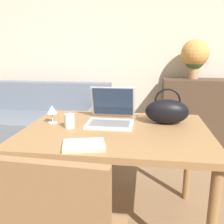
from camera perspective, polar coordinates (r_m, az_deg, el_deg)
wall_back at (r=3.77m, az=4.59°, el=15.30°), size 10.00×0.06×2.70m
dining_table at (r=1.75m, az=0.89°, el=-6.62°), size 1.27×0.92×0.75m
couch at (r=3.54m, az=-16.45°, el=-2.74°), size 1.90×0.92×0.82m
sideboard at (r=3.62m, az=19.66°, el=0.06°), size 1.05×0.40×0.89m
laptop at (r=1.86m, az=-0.14°, el=-0.27°), size 0.34×0.35×0.26m
drinking_glass at (r=1.75m, az=-9.69°, el=-2.04°), size 0.07×0.07×0.10m
wine_glass at (r=1.88m, az=-13.57°, el=0.35°), size 0.08×0.08×0.13m
handbag at (r=1.86m, az=12.46°, el=0.23°), size 0.31×0.17×0.26m
flower_vase at (r=3.56m, az=18.43°, el=12.13°), size 0.37×0.37×0.52m
book at (r=1.42m, az=-6.46°, el=-7.54°), size 0.27×0.22×0.02m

